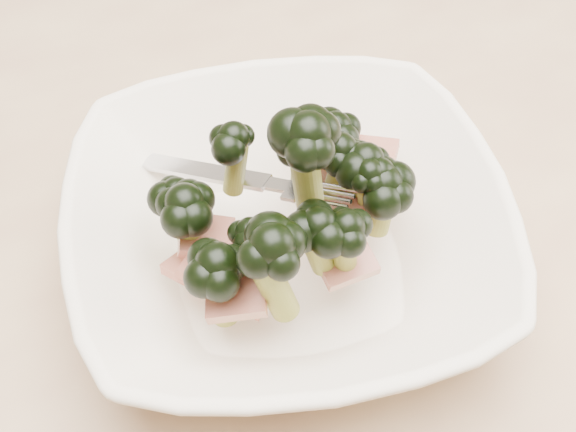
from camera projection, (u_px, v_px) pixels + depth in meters
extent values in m
cube|color=tan|center=(376.00, 242.00, 0.56)|extent=(1.20, 0.80, 0.04)
cylinder|color=tan|center=(544.00, 107.00, 1.21)|extent=(0.06, 0.06, 0.71)
imported|color=#F3E3CE|center=(288.00, 234.00, 0.50)|extent=(0.34, 0.34, 0.07)
cylinder|color=olive|center=(318.00, 250.00, 0.45)|extent=(0.02, 0.02, 0.04)
ellipsoid|color=black|center=(319.00, 225.00, 0.44)|extent=(0.04, 0.04, 0.03)
cylinder|color=olive|center=(189.00, 233.00, 0.48)|extent=(0.02, 0.02, 0.04)
ellipsoid|color=black|center=(185.00, 203.00, 0.46)|extent=(0.04, 0.04, 0.03)
cylinder|color=olive|center=(273.00, 284.00, 0.44)|extent=(0.03, 0.02, 0.06)
ellipsoid|color=black|center=(272.00, 246.00, 0.41)|extent=(0.04, 0.04, 0.03)
cylinder|color=olive|center=(363.00, 187.00, 0.49)|extent=(0.02, 0.02, 0.04)
ellipsoid|color=black|center=(366.00, 161.00, 0.47)|extent=(0.04, 0.04, 0.03)
cylinder|color=olive|center=(301.00, 149.00, 0.53)|extent=(0.01, 0.02, 0.03)
ellipsoid|color=black|center=(301.00, 126.00, 0.51)|extent=(0.03, 0.03, 0.02)
cylinder|color=olive|center=(307.00, 178.00, 0.45)|extent=(0.02, 0.02, 0.06)
ellipsoid|color=black|center=(308.00, 134.00, 0.42)|extent=(0.04, 0.04, 0.03)
cylinder|color=olive|center=(300.00, 166.00, 0.49)|extent=(0.01, 0.01, 0.03)
ellipsoid|color=black|center=(301.00, 143.00, 0.48)|extent=(0.03, 0.03, 0.02)
cylinder|color=olive|center=(367.00, 198.00, 0.48)|extent=(0.02, 0.02, 0.04)
ellipsoid|color=black|center=(370.00, 172.00, 0.46)|extent=(0.03, 0.03, 0.02)
cylinder|color=olive|center=(236.00, 166.00, 0.49)|extent=(0.02, 0.01, 0.04)
ellipsoid|color=black|center=(234.00, 137.00, 0.47)|extent=(0.03, 0.03, 0.03)
cylinder|color=olive|center=(251.00, 251.00, 0.46)|extent=(0.02, 0.01, 0.03)
ellipsoid|color=black|center=(250.00, 232.00, 0.45)|extent=(0.03, 0.03, 0.02)
cylinder|color=olive|center=(380.00, 209.00, 0.48)|extent=(0.02, 0.02, 0.04)
ellipsoid|color=black|center=(383.00, 184.00, 0.47)|extent=(0.04, 0.04, 0.03)
cylinder|color=olive|center=(334.00, 155.00, 0.52)|extent=(0.02, 0.02, 0.04)
ellipsoid|color=black|center=(335.00, 128.00, 0.50)|extent=(0.04, 0.04, 0.03)
cylinder|color=olive|center=(339.00, 173.00, 0.49)|extent=(0.02, 0.02, 0.03)
ellipsoid|color=black|center=(341.00, 149.00, 0.47)|extent=(0.03, 0.03, 0.03)
cylinder|color=olive|center=(181.00, 220.00, 0.49)|extent=(0.02, 0.02, 0.04)
ellipsoid|color=black|center=(177.00, 193.00, 0.47)|extent=(0.03, 0.03, 0.03)
cylinder|color=olive|center=(345.00, 256.00, 0.46)|extent=(0.02, 0.02, 0.04)
ellipsoid|color=black|center=(347.00, 227.00, 0.44)|extent=(0.03, 0.03, 0.03)
cylinder|color=olive|center=(220.00, 294.00, 0.45)|extent=(0.02, 0.02, 0.05)
ellipsoid|color=black|center=(217.00, 264.00, 0.43)|extent=(0.04, 0.04, 0.03)
cube|color=maroon|center=(341.00, 196.00, 0.50)|extent=(0.05, 0.06, 0.02)
cube|color=maroon|center=(340.00, 251.00, 0.47)|extent=(0.04, 0.04, 0.02)
cube|color=maroon|center=(236.00, 283.00, 0.45)|extent=(0.05, 0.05, 0.02)
cube|color=maroon|center=(229.00, 278.00, 0.47)|extent=(0.06, 0.06, 0.02)
cube|color=maroon|center=(207.00, 237.00, 0.48)|extent=(0.04, 0.04, 0.02)
cube|color=maroon|center=(318.00, 157.00, 0.54)|extent=(0.05, 0.05, 0.02)
cube|color=maroon|center=(212.00, 269.00, 0.47)|extent=(0.05, 0.06, 0.02)
cube|color=maroon|center=(369.00, 162.00, 0.51)|extent=(0.05, 0.05, 0.01)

